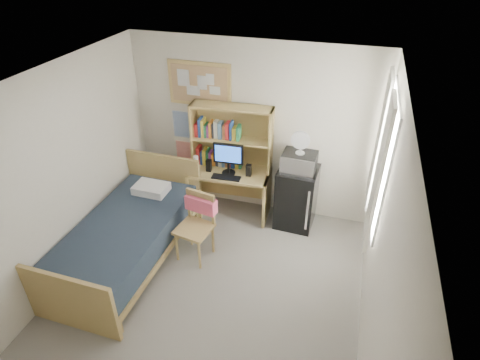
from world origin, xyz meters
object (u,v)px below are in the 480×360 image
(bed, at_px, (127,242))
(monitor, at_px, (228,159))
(desk_chair, at_px, (194,229))
(speaker_right, at_px, (249,170))
(microwave, at_px, (299,162))
(mini_fridge, at_px, (296,197))
(desk, at_px, (230,192))
(desk_fan, at_px, (301,143))
(speaker_left, at_px, (209,165))
(bulletin_board, at_px, (200,84))

(bed, relative_size, monitor, 4.80)
(desk_chair, relative_size, monitor, 2.03)
(monitor, relative_size, speaker_right, 2.58)
(microwave, bearing_deg, bed, -142.08)
(mini_fridge, relative_size, microwave, 2.02)
(desk, xyz_separation_m, mini_fridge, (1.01, 0.02, 0.09))
(microwave, relative_size, desk_fan, 1.47)
(desk, distance_m, desk_fan, 1.41)
(monitor, bearing_deg, speaker_right, 0.00)
(desk_chair, relative_size, speaker_right, 5.23)
(speaker_left, height_order, desk_fan, desk_fan)
(speaker_left, bearing_deg, desk, 11.31)
(bulletin_board, relative_size, speaker_left, 5.17)
(desk, bearing_deg, speaker_left, -168.69)
(desk_fan, bearing_deg, bed, -142.08)
(mini_fridge, bearing_deg, bulletin_board, 172.23)
(bed, xyz_separation_m, microwave, (1.98, 1.41, 0.76))
(monitor, height_order, speaker_left, monitor)
(speaker_right, xyz_separation_m, microwave, (0.71, 0.05, 0.23))
(desk, distance_m, desk_chair, 1.10)
(desk, bearing_deg, speaker_right, -11.31)
(speaker_left, height_order, microwave, microwave)
(bulletin_board, bearing_deg, microwave, -10.94)
(speaker_left, relative_size, desk_fan, 0.58)
(monitor, xyz_separation_m, microwave, (1.01, 0.06, 0.09))
(speaker_right, xyz_separation_m, desk_fan, (0.71, 0.05, 0.52))
(bulletin_board, xyz_separation_m, desk_chair, (0.39, -1.39, -1.45))
(speaker_left, distance_m, desk_fan, 1.41)
(desk, bearing_deg, monitor, -90.00)
(mini_fridge, bearing_deg, speaker_right, -172.26)
(bulletin_board, bearing_deg, bed, -104.46)
(bed, bearing_deg, microwave, 36.53)
(monitor, bearing_deg, bed, -129.15)
(desk, height_order, microwave, microwave)
(microwave, bearing_deg, speaker_left, -174.02)
(desk, distance_m, microwave, 1.23)
(desk_chair, bearing_deg, desk, 92.70)
(desk, height_order, speaker_right, speaker_right)
(desk, distance_m, mini_fridge, 1.02)
(bulletin_board, relative_size, microwave, 2.03)
(mini_fridge, bearing_deg, desk_chair, -133.56)
(bed, height_order, speaker_right, speaker_right)
(desk, bearing_deg, desk_fan, -3.15)
(desk, distance_m, speaker_right, 0.55)
(bulletin_board, relative_size, bed, 0.42)
(desk, relative_size, desk_chair, 1.26)
(desk_chair, relative_size, mini_fridge, 1.01)
(desk_chair, distance_m, desk_fan, 1.82)
(speaker_right, bearing_deg, desk_chair, -116.28)
(mini_fridge, relative_size, speaker_right, 5.15)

